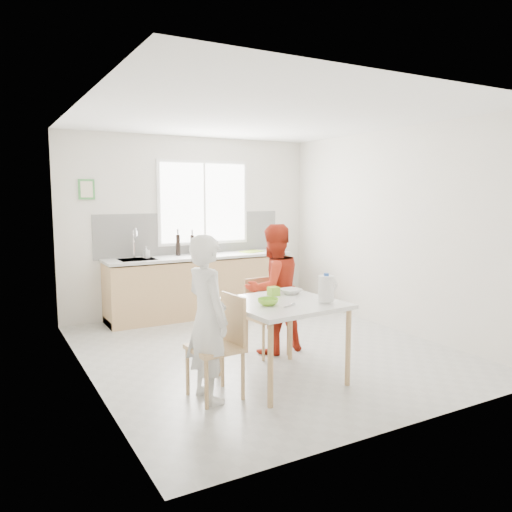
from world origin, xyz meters
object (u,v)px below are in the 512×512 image
Objects in this scene: person_white at (207,318)px; wine_bottle_b at (192,245)px; person_red at (273,289)px; bowl_green at (268,302)px; bowl_white at (291,291)px; chair_left at (221,341)px; milk_jug at (326,288)px; chair_far at (264,312)px; wine_bottle_a at (178,245)px; dining_table at (282,310)px.

person_white is 4.97× the size of wine_bottle_b.
person_red reaches higher than wine_bottle_b.
bowl_green is at bearing 51.79° from person_red.
chair_left is at bearing -161.32° from bowl_white.
bowl_green is at bearing -98.89° from wine_bottle_b.
chair_left is 1.13m from milk_jug.
chair_far is 3.23× the size of milk_jug.
milk_jug is (0.06, -1.09, 0.46)m from chair_far.
wine_bottle_a reaches higher than bowl_white.
wine_bottle_b is (0.24, 0.03, -0.01)m from wine_bottle_a.
person_white is at bearing 179.75° from bowl_green.
wine_bottle_b is (0.01, 2.76, 0.25)m from bowl_white.
bowl_green is at bearing -161.61° from dining_table.
milk_jug reaches higher than bowl_white.
person_red is (1.08, 0.87, 0.24)m from chair_left.
person_red is at bearing -58.38° from person_white.
milk_jug is (1.16, -0.19, 0.20)m from person_white.
person_white is 0.63m from bowl_green.
chair_left is (-0.68, -0.05, -0.20)m from dining_table.
person_white reaches higher than chair_far.
person_red is 1.09m from milk_jug.
milk_jug reaches higher than chair_far.
wine_bottle_a is at bearing 85.45° from bowl_green.
chair_far is 2.72× the size of wine_bottle_a.
bowl_green is at bearing -94.61° from person_white.
person_red is at bearing -14.36° from chair_far.
person_red is (0.11, -0.02, 0.27)m from chair_far.
chair_far is 1.08m from bowl_green.
chair_far is at bearing -14.36° from person_red.
chair_left reaches higher than dining_table.
person_white is (-0.14, -0.01, 0.23)m from chair_left.
wine_bottle_b is (0.29, 3.03, 0.35)m from dining_table.
wine_bottle_a is 0.24m from wine_bottle_b.
bowl_green is at bearing 84.05° from chair_left.
bowl_white is (1.10, 0.33, 0.08)m from person_white.
person_white is 7.46× the size of bowl_green.
wine_bottle_a is (0.73, 3.05, 0.57)m from chair_left.
milk_jug is at bearing 82.77° from person_red.
person_red reaches higher than dining_table.
wine_bottle_a is at bearing 90.84° from milk_jug.
chair_far is 1.19m from milk_jug.
person_white is 3.30m from wine_bottle_b.
wine_bottle_b reaches higher than milk_jug.
chair_far is at bearing 61.93° from bowl_green.
chair_left is at bearing 34.67° from person_red.
wine_bottle_a is at bearing 91.95° from chair_far.
bowl_white reaches higher than dining_table.
bowl_white is (-0.12, -0.55, 0.08)m from person_red.
dining_table is 0.75× the size of person_white.
person_red is at bearing 56.15° from bowl_green.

